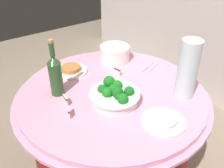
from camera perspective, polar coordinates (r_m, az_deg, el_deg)
buffet_table at (r=1.72m, az=0.00°, el=-11.67°), size 1.16×1.16×0.74m
broccoli_bowl at (r=1.37m, az=0.64°, el=-2.50°), size 0.28×0.28×0.12m
plate_stack at (r=1.80m, az=0.61°, el=6.95°), size 0.21×0.21×0.11m
wine_bottle at (r=1.43m, az=-12.72°, el=2.15°), size 0.07×0.07×0.34m
decorative_fruit_vase at (r=1.43m, az=16.68°, el=2.62°), size 0.11×0.11×0.34m
serving_tongs at (r=1.74m, az=8.51°, el=3.63°), size 0.10×0.16×0.01m
food_plate_rice at (r=1.28m, az=11.55°, el=-8.17°), size 0.22×0.22×0.03m
food_plate_peanuts at (r=1.69m, az=-9.32°, el=3.20°), size 0.22×0.22×0.04m
label_placard_front at (r=1.62m, az=1.18°, el=2.93°), size 0.05×0.02×0.05m
label_placard_mid at (r=1.39m, az=-10.52°, el=-3.57°), size 0.05×0.01×0.05m
label_placard_rear at (r=1.30m, az=-9.81°, el=-6.24°), size 0.05×0.02×0.05m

